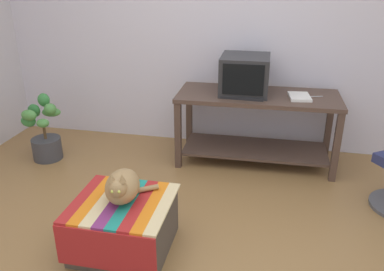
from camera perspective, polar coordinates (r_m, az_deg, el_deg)
The scene contains 10 objects.
ground_plane at distance 2.86m, azimuth -2.83°, elevation -16.98°, with size 14.00×14.00×0.00m, color olive.
back_wall at distance 4.24m, azimuth 4.05°, elevation 15.71°, with size 8.00×0.10×2.60m, color silver.
desk at distance 3.95m, azimuth 9.28°, elevation 2.76°, with size 1.56×0.66×0.71m.
tv_monitor at distance 3.87m, azimuth 7.58°, elevation 8.61°, with size 0.46×0.49×0.36m.
keyboard at distance 3.75m, azimuth 7.27°, elevation 5.55°, with size 0.40×0.15×0.02m, color black.
book at distance 3.84m, azimuth 15.17°, elevation 5.40°, with size 0.19×0.26×0.03m, color white.
ottoman_with_blanket at distance 2.86m, azimuth -9.79°, elevation -12.55°, with size 0.66×0.64×0.38m.
cat at distance 2.71m, azimuth -9.97°, elevation -7.21°, with size 0.34×0.39×0.26m.
potted_plant at distance 4.31m, azimuth -20.39°, elevation 0.04°, with size 0.33×0.34×0.67m.
pen at distance 3.92m, azimuth 17.28°, elevation 5.37°, with size 0.01×0.01×0.14m, color #B7B7BC.
Camera 1 is at (0.58, -2.11, 1.84)m, focal length 37.16 mm.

